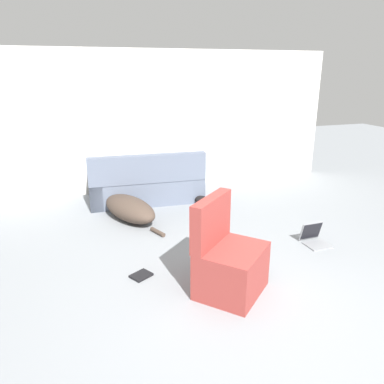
# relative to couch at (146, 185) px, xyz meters

# --- Properties ---
(ground_plane) EXTENTS (20.00, 20.00, 0.00)m
(ground_plane) POSITION_rel_couch_xyz_m (0.33, -3.65, -0.27)
(ground_plane) COLOR gray
(wall_back) EXTENTS (6.81, 0.06, 2.44)m
(wall_back) POSITION_rel_couch_xyz_m (0.33, 0.68, 0.95)
(wall_back) COLOR silver
(wall_back) RESTS_ON ground_plane
(couch) EXTENTS (1.89, 0.97, 0.85)m
(couch) POSITION_rel_couch_xyz_m (0.00, 0.00, 0.00)
(couch) COLOR slate
(couch) RESTS_ON ground_plane
(dog) EXTENTS (0.86, 1.56, 0.34)m
(dog) POSITION_rel_couch_xyz_m (-0.44, -0.67, -0.11)
(dog) COLOR #4C3D33
(dog) RESTS_ON ground_plane
(cat) EXTENTS (0.32, 0.47, 0.14)m
(cat) POSITION_rel_couch_xyz_m (0.81, -0.49, -0.20)
(cat) COLOR black
(cat) RESTS_ON ground_plane
(laptop_open) EXTENTS (0.30, 0.33, 0.26)m
(laptop_open) POSITION_rel_couch_xyz_m (1.66, -2.28, -0.19)
(laptop_open) COLOR gray
(laptop_open) RESTS_ON ground_plane
(book_black) EXTENTS (0.26, 0.25, 0.02)m
(book_black) POSITION_rel_couch_xyz_m (-0.58, -2.38, -0.26)
(book_black) COLOR black
(book_black) RESTS_ON ground_plane
(book_cream) EXTENTS (0.24, 0.23, 0.02)m
(book_cream) POSITION_rel_couch_xyz_m (0.52, -1.94, -0.26)
(book_cream) COLOR beige
(book_cream) RESTS_ON ground_plane
(side_chair) EXTENTS (0.86, 0.86, 0.95)m
(side_chair) POSITION_rel_couch_xyz_m (0.18, -2.91, 0.05)
(side_chair) COLOR #993833
(side_chair) RESTS_ON ground_plane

